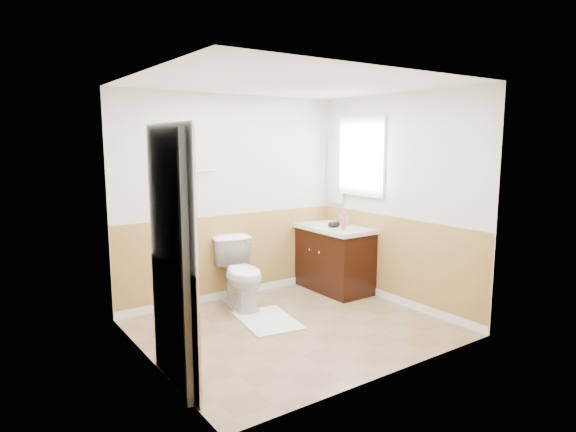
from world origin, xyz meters
TOP-DOWN VIEW (x-y plane):
  - floor at (0.00, 0.00)m, footprint 3.00×3.00m
  - ceiling at (0.00, 0.00)m, footprint 3.00×3.00m
  - wall_back at (0.00, 1.30)m, footprint 3.00×0.00m
  - wall_front at (0.00, -1.30)m, footprint 3.00×0.00m
  - wall_left at (-1.50, 0.00)m, footprint 0.00×3.00m
  - wall_right at (1.50, 0.00)m, footprint 0.00×3.00m
  - wainscot_back at (0.00, 1.29)m, footprint 3.00×0.00m
  - wainscot_front at (0.00, -1.29)m, footprint 3.00×0.00m
  - wainscot_left at (-1.49, 0.00)m, footprint 0.00×2.60m
  - wainscot_right at (1.49, 0.00)m, footprint 0.00×2.60m
  - toilet at (-0.13, 0.88)m, footprint 0.57×0.86m
  - bath_mat at (-0.13, 0.31)m, footprint 0.67×0.88m
  - vanity_cabinet at (1.21, 0.83)m, footprint 0.55×1.10m
  - vanity_knob_left at (0.91, 0.73)m, footprint 0.03×0.03m
  - vanity_knob_right at (0.91, 0.93)m, footprint 0.03×0.03m
  - countertop at (1.20, 0.83)m, footprint 0.60×1.15m
  - sink_basin at (1.21, 0.98)m, footprint 0.36×0.36m
  - faucet at (1.39, 0.98)m, footprint 0.02×0.02m
  - lotion_bottle at (1.11, 0.50)m, footprint 0.05×0.05m
  - soap_dispenser at (1.33, 0.74)m, footprint 0.12×0.12m
  - hair_dryer_body at (1.16, 0.75)m, footprint 0.14×0.07m
  - hair_dryer_handle at (1.13, 0.72)m, footprint 0.03×0.03m
  - mirror_panel at (1.48, 1.10)m, footprint 0.02×0.35m
  - window_frame at (1.47, 0.59)m, footprint 0.04×0.80m
  - window_glass at (1.49, 0.59)m, footprint 0.01×0.70m
  - door at (-1.40, -0.45)m, footprint 0.29×0.78m
  - door_frame at (-1.48, -0.45)m, footprint 0.02×0.92m
  - door_knob at (-1.34, -0.12)m, footprint 0.06×0.06m
  - towel_bar at (-0.55, 1.25)m, footprint 0.62×0.02m
  - tp_holder_bar at (-0.10, 1.23)m, footprint 0.14×0.02m
  - tp_roll at (-0.10, 1.23)m, footprint 0.10×0.11m
  - tp_sheet at (-0.10, 1.23)m, footprint 0.10×0.01m

SIDE VIEW (x-z plane):
  - floor at x=0.00m, z-range 0.00..0.00m
  - bath_mat at x=-0.13m, z-range 0.00..0.02m
  - vanity_cabinet at x=1.21m, z-range 0.00..0.80m
  - toilet at x=-0.13m, z-range 0.00..0.82m
  - wainscot_back at x=0.00m, z-range -1.00..2.00m
  - wainscot_front at x=0.00m, z-range -1.00..2.00m
  - wainscot_left at x=-1.49m, z-range -0.80..1.80m
  - wainscot_right at x=1.49m, z-range -0.80..1.80m
  - vanity_knob_left at x=0.91m, z-range 0.53..0.57m
  - vanity_knob_right at x=0.91m, z-range 0.53..0.57m
  - tp_sheet at x=-0.10m, z-range 0.51..0.67m
  - tp_holder_bar at x=-0.10m, z-range 0.69..0.71m
  - tp_roll at x=-0.10m, z-range 0.64..0.76m
  - countertop at x=1.20m, z-range 0.80..0.85m
  - hair_dryer_handle at x=1.13m, z-range 0.82..0.89m
  - sink_basin at x=1.21m, z-range 0.85..0.87m
  - hair_dryer_body at x=1.16m, z-range 0.85..0.92m
  - faucet at x=1.39m, z-range 0.85..0.99m
  - door_knob at x=-1.34m, z-range 0.92..0.98m
  - soap_dispenser at x=1.33m, z-range 0.85..1.05m
  - lotion_bottle at x=1.11m, z-range 0.85..1.07m
  - door at x=-1.40m, z-range 0.00..2.04m
  - door_frame at x=-1.48m, z-range -0.02..2.08m
  - wall_back at x=0.00m, z-range -0.25..2.75m
  - wall_front at x=0.00m, z-range -0.25..2.75m
  - wall_left at x=-1.50m, z-range -0.25..2.75m
  - wall_right at x=1.50m, z-range -0.25..2.75m
  - mirror_panel at x=1.48m, z-range 1.10..2.00m
  - towel_bar at x=-0.55m, z-range 1.59..1.61m
  - window_frame at x=1.47m, z-range 1.25..2.25m
  - window_glass at x=1.49m, z-range 1.30..2.20m
  - ceiling at x=0.00m, z-range 2.50..2.50m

